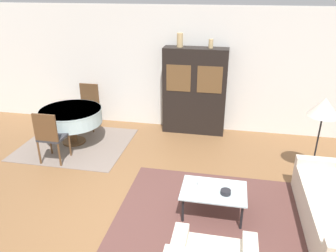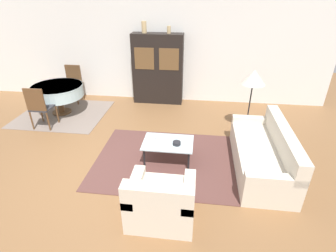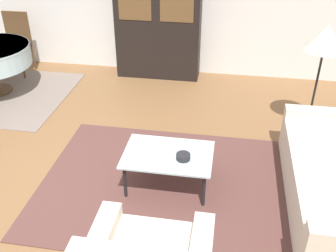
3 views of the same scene
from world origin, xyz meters
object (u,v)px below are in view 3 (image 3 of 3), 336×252
Objects in this scene: display_cabinet at (158,20)px; cup at (150,145)px; floor_lamp at (326,41)px; bowl at (183,157)px; coffee_table at (168,157)px; dining_chair_far at (16,39)px.

display_cabinet is 20.77× the size of cup.
bowl is (-1.47, -1.48, -0.79)m from floor_lamp.
coffee_table is at bearing -20.55° from cup.
dining_chair_far is 11.07× the size of cup.
cup is (2.84, -2.56, -0.12)m from dining_chair_far.
floor_lamp is (1.63, 1.41, 0.86)m from coffee_table.
dining_chair_far reaches higher than coffee_table.
dining_chair_far is 3.83m from cup.
dining_chair_far is at bearing 139.89° from bowl.
coffee_table is 0.92× the size of dining_chair_far.
display_cabinet reaches higher than dining_chair_far.
display_cabinet is 1.88× the size of dining_chair_far.
coffee_table is 0.23m from cup.
coffee_table is 10.19× the size of cup.
display_cabinet is 2.71m from floor_lamp.
floor_lamp is at bearing 45.20° from bowl.
dining_chair_far is at bearing 165.33° from floor_lamp.
bowl is at bearing -74.70° from display_cabinet.
cup reaches higher than bowl.
cup is (0.43, -2.80, -0.49)m from display_cabinet.
floor_lamp is (4.68, -1.22, 0.66)m from dining_chair_far.
display_cabinet is (-0.64, 2.87, 0.57)m from coffee_table.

